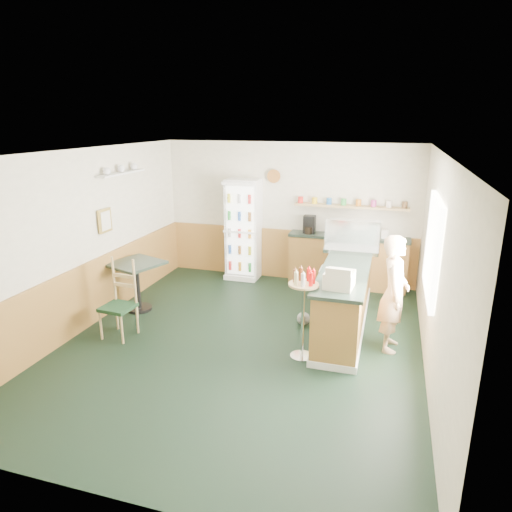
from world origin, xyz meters
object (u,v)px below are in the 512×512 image
at_px(display_case, 352,237).
at_px(cafe_table, 137,277).
at_px(condiment_stand, 303,301).
at_px(cash_register, 339,280).
at_px(drinks_fridge, 243,230).
at_px(cafe_chair, 121,296).
at_px(shopkeeper, 394,294).

bearing_deg(display_case, cafe_table, -162.12).
bearing_deg(condiment_stand, display_case, 76.97).
distance_m(cash_register, cafe_table, 3.50).
distance_m(drinks_fridge, display_case, 2.45).
xyz_separation_m(display_case, cafe_table, (-3.40, -1.10, -0.67)).
relative_size(cafe_table, cafe_chair, 0.84).
height_order(shopkeeper, condiment_stand, shopkeeper).
height_order(display_case, condiment_stand, display_case).
bearing_deg(display_case, shopkeeper, -61.49).
relative_size(display_case, cafe_chair, 0.76).
distance_m(condiment_stand, cafe_table, 3.08).
distance_m(drinks_fridge, cafe_table, 2.44).
height_order(display_case, cafe_chair, display_case).
relative_size(drinks_fridge, condiment_stand, 1.61).
height_order(display_case, cafe_table, display_case).
bearing_deg(cafe_chair, cafe_table, 110.66).
bearing_deg(cafe_chair, shopkeeper, 14.55).
height_order(cafe_table, cafe_chair, cafe_chair).
xyz_separation_m(drinks_fridge, cafe_chair, (-0.93, -2.96, -0.39)).
distance_m(display_case, cafe_chair, 3.77).
relative_size(shopkeeper, condiment_stand, 1.33).
bearing_deg(display_case, cash_register, -90.00).
bearing_deg(cafe_chair, cash_register, 8.33).
bearing_deg(shopkeeper, display_case, 29.59).
distance_m(drinks_fridge, condiment_stand, 3.40).
bearing_deg(condiment_stand, cash_register, 17.35).
xyz_separation_m(display_case, cafe_chair, (-3.15, -1.96, -0.65)).
bearing_deg(cafe_chair, drinks_fridge, 77.11).
xyz_separation_m(display_case, shopkeeper, (0.70, -1.29, -0.44)).
distance_m(shopkeeper, condiment_stand, 1.29).
height_order(condiment_stand, cafe_table, condiment_stand).
bearing_deg(cash_register, drinks_fridge, 133.43).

